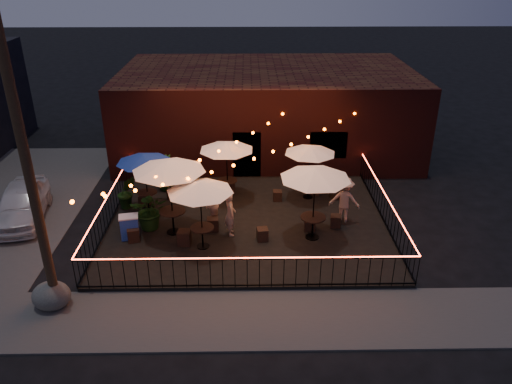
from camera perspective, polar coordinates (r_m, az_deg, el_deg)
The scene contains 36 objects.
ground at distance 16.72m, azimuth -1.01°, elevation -7.14°, with size 110.00×110.00×0.00m, color black.
patio at distance 18.40m, azimuth -1.01°, elevation -3.55°, with size 10.00×8.00×0.15m, color black.
sidewalk at distance 14.09m, azimuth -0.99°, elevation -14.28°, with size 18.00×2.50×0.05m, color #464340.
brick_building at distance 25.06m, azimuth 1.26°, elevation 9.38°, with size 14.00×8.00×4.00m.
utility_pole at distance 13.65m, azimuth -24.44°, elevation 1.44°, with size 0.26×0.26×8.00m, color #362416.
fence_front at distance 14.70m, azimuth -1.02°, elevation -9.23°, with size 10.00×0.04×1.04m.
fence_left at distance 18.81m, azimuth -16.45°, elevation -1.97°, with size 0.04×8.00×1.04m.
fence_right at distance 18.78m, azimuth 14.42°, elevation -1.75°, with size 0.04×8.00×1.04m.
festoon_lights at distance 17.08m, azimuth -4.47°, elevation 3.09°, with size 10.02×8.72×1.32m.
cafe_table_0 at distance 16.79m, azimuth -9.96°, elevation 2.85°, with size 2.69×2.69×2.74m.
cafe_table_1 at distance 18.86m, azimuth -12.72°, elevation 3.72°, with size 2.68×2.68×2.25m.
cafe_table_2 at distance 15.90m, azimuth -6.43°, elevation 0.46°, with size 2.39×2.39×2.39m.
cafe_table_3 at distance 19.32m, azimuth -3.40°, elevation 5.20°, with size 2.82×2.82×2.36m.
cafe_table_4 at distance 16.37m, azimuth 6.82°, elevation 2.02°, with size 3.15×3.15×2.62m.
cafe_table_5 at distance 19.40m, azimuth 6.20°, elevation 4.77°, with size 2.39×2.39×2.22m.
bistro_chair_0 at distance 17.57m, azimuth -13.84°, elevation -4.72°, with size 0.40×0.40×0.48m, color black.
bistro_chair_1 at distance 17.03m, azimuth -8.20°, elevation -5.17°, with size 0.43×0.43×0.51m, color black.
bistro_chair_2 at distance 19.84m, azimuth -12.62°, elevation -0.92°, with size 0.38×0.38×0.46m, color black.
bistro_chair_3 at distance 20.18m, azimuth -9.51°, elevation -0.19°, with size 0.36×0.36×0.43m, color black.
bistro_chair_4 at distance 17.75m, azimuth -4.96°, elevation -3.68°, with size 0.40×0.40×0.47m, color black.
bistro_chair_5 at distance 17.11m, azimuth 0.74°, elevation -4.85°, with size 0.37×0.37×0.44m, color black.
bistro_chair_6 at distance 20.39m, azimuth -3.02°, elevation 0.48°, with size 0.39×0.39×0.46m, color black.
bistro_chair_7 at distance 19.79m, azimuth 2.46°, elevation -0.41°, with size 0.34×0.34×0.41m, color black.
bistro_chair_8 at distance 17.81m, azimuth 6.17°, elevation -3.64°, with size 0.39×0.39×0.46m, color black.
bistro_chair_9 at distance 18.15m, azimuth 9.10°, elevation -3.29°, with size 0.37×0.37×0.44m, color black.
bistro_chair_10 at distance 20.38m, azimuth 6.74°, elevation 0.27°, with size 0.36×0.36×0.43m, color black.
bistro_chair_11 at distance 20.17m, azimuth 9.15°, elevation -0.08°, with size 0.41×0.41×0.48m, color black.
patron_a at distance 17.21m, azimuth -2.97°, elevation -2.53°, with size 0.57×0.38×1.58m, color tan.
patron_b at distance 17.77m, azimuth -5.32°, elevation -1.38°, with size 0.83×0.65×1.71m, color tan.
patron_c at distance 18.26m, azimuth 10.08°, elevation -0.89°, with size 1.11×0.64×1.72m, color #E2AF94.
potted_shrub_a at distance 17.99m, azimuth -12.02°, elevation -2.04°, with size 1.28×1.11×1.42m, color #1B3A11.
potted_shrub_b at distance 19.66m, azimuth -14.56°, elevation -0.02°, with size 0.72×0.58×1.30m, color #143F16.
potted_shrub_c at distance 20.83m, azimuth -10.29°, elevation 2.15°, with size 0.81×0.81×1.45m, color #183912.
cooler at distance 17.67m, azimuth -14.26°, elevation -3.87°, with size 0.73×0.59×0.85m.
boulder at distance 15.41m, azimuth -22.35°, elevation -10.91°, with size 0.98×0.83×0.77m, color #4A4945.
car_white at distance 20.43m, azimuth -25.23°, elevation -1.16°, with size 1.60×3.97×1.35m, color silver.
Camera 1 is at (0.06, -14.02, 9.12)m, focal length 35.00 mm.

